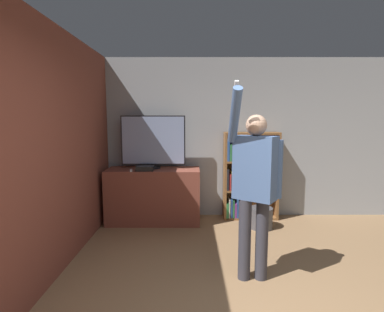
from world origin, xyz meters
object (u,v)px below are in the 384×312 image
(game_console, at_px, (144,168))
(bookshelf, at_px, (244,175))
(waste_bin, at_px, (260,218))
(person, at_px, (254,182))
(television, at_px, (153,141))

(game_console, height_order, bookshelf, bookshelf)
(game_console, xyz_separation_m, waste_bin, (1.81, -0.15, -0.75))
(bookshelf, bearing_deg, person, -97.24)
(waste_bin, bearing_deg, television, 168.35)
(game_console, height_order, waste_bin, game_console)
(game_console, bearing_deg, person, -49.70)
(television, distance_m, game_console, 0.47)
(bookshelf, height_order, waste_bin, bookshelf)
(bookshelf, bearing_deg, waste_bin, -69.81)
(television, bearing_deg, game_console, -118.62)
(person, bearing_deg, bookshelf, 117.62)
(game_console, relative_size, person, 0.13)
(game_console, distance_m, bookshelf, 1.67)
(game_console, relative_size, waste_bin, 0.76)
(television, distance_m, waste_bin, 2.09)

